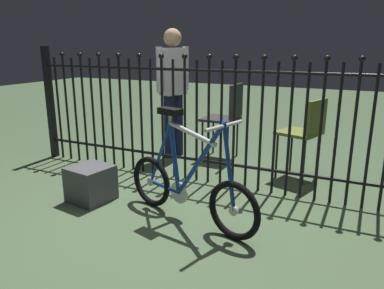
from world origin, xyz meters
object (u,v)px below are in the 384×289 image
Objects in this scene: chair_charcoal at (227,114)px; chair_olive at (306,129)px; bicycle at (188,185)px; person_visitor at (173,83)px; display_crate at (91,183)px.

chair_olive is at bearing -19.08° from chair_charcoal.
bicycle is 1.74m from chair_charcoal.
bicycle is at bearing -57.98° from person_visitor.
person_visitor is at bearing 174.09° from chair_olive.
chair_charcoal is 0.75m from person_visitor.
bicycle is 1.52m from chair_olive.
chair_charcoal reaches higher than display_crate.
chair_charcoal is 1.87m from display_crate.
person_visitor is (-0.64, -0.17, 0.35)m from chair_charcoal.
chair_charcoal reaches higher than bicycle.
person_visitor is at bearing 122.02° from bicycle.
chair_charcoal reaches higher than chair_olive.
person_visitor is (-1.61, 0.17, 0.38)m from chair_olive.
bicycle is 3.73× the size of display_crate.
person_visitor reaches higher than display_crate.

